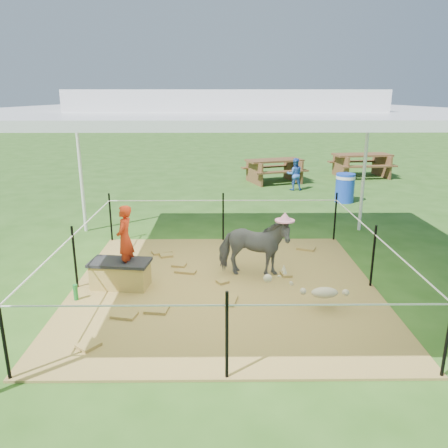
{
  "coord_description": "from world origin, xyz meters",
  "views": [
    {
      "loc": [
        -0.07,
        -6.16,
        2.84
      ],
      "look_at": [
        0.0,
        0.6,
        0.85
      ],
      "focal_mm": 35.0,
      "sensor_mm": 36.0,
      "label": 1
    }
  ],
  "objects_px": {
    "woman": "(124,232)",
    "trash_barrel": "(345,188)",
    "foal": "(325,291)",
    "picnic_table_far": "(361,165)",
    "distant_person": "(295,174)",
    "picnic_table_near": "(274,171)",
    "green_bottle": "(76,292)",
    "pony": "(253,248)",
    "straw_bale": "(121,275)"
  },
  "relations": [
    {
      "from": "woman",
      "to": "trash_barrel",
      "type": "height_order",
      "value": "woman"
    },
    {
      "from": "foal",
      "to": "picnic_table_far",
      "type": "height_order",
      "value": "picnic_table_far"
    },
    {
      "from": "foal",
      "to": "distant_person",
      "type": "relative_size",
      "value": 0.95
    },
    {
      "from": "foal",
      "to": "trash_barrel",
      "type": "relative_size",
      "value": 1.19
    },
    {
      "from": "trash_barrel",
      "to": "picnic_table_near",
      "type": "xyz_separation_m",
      "value": [
        -1.61,
        2.9,
        -0.01
      ]
    },
    {
      "from": "green_bottle",
      "to": "foal",
      "type": "relative_size",
      "value": 0.24
    },
    {
      "from": "woman",
      "to": "distant_person",
      "type": "bearing_deg",
      "value": 159.63
    },
    {
      "from": "picnic_table_near",
      "to": "distant_person",
      "type": "relative_size",
      "value": 1.88
    },
    {
      "from": "green_bottle",
      "to": "distant_person",
      "type": "distance_m",
      "value": 8.87
    },
    {
      "from": "green_bottle",
      "to": "pony",
      "type": "xyz_separation_m",
      "value": [
        2.6,
        0.83,
        0.37
      ]
    },
    {
      "from": "pony",
      "to": "picnic_table_near",
      "type": "distance_m",
      "value": 8.25
    },
    {
      "from": "straw_bale",
      "to": "trash_barrel",
      "type": "height_order",
      "value": "trash_barrel"
    },
    {
      "from": "green_bottle",
      "to": "trash_barrel",
      "type": "relative_size",
      "value": 0.29
    },
    {
      "from": "woman",
      "to": "picnic_table_far",
      "type": "height_order",
      "value": "woman"
    },
    {
      "from": "foal",
      "to": "picnic_table_far",
      "type": "xyz_separation_m",
      "value": [
        3.7,
        10.25,
        0.12
      ]
    },
    {
      "from": "woman",
      "to": "picnic_table_near",
      "type": "xyz_separation_m",
      "value": [
        3.26,
        8.53,
        -0.51
      ]
    },
    {
      "from": "picnic_table_near",
      "to": "picnic_table_far",
      "type": "relative_size",
      "value": 0.93
    },
    {
      "from": "trash_barrel",
      "to": "picnic_table_far",
      "type": "xyz_separation_m",
      "value": [
        1.67,
        3.89,
        0.02
      ]
    },
    {
      "from": "woman",
      "to": "green_bottle",
      "type": "relative_size",
      "value": 4.32
    },
    {
      "from": "foal",
      "to": "distant_person",
      "type": "xyz_separation_m",
      "value": [
        0.91,
        7.99,
        0.21
      ]
    },
    {
      "from": "green_bottle",
      "to": "distant_person",
      "type": "bearing_deg",
      "value": 60.25
    },
    {
      "from": "foal",
      "to": "trash_barrel",
      "type": "distance_m",
      "value": 6.69
    },
    {
      "from": "straw_bale",
      "to": "green_bottle",
      "type": "distance_m",
      "value": 0.71
    },
    {
      "from": "straw_bale",
      "to": "picnic_table_far",
      "type": "bearing_deg",
      "value": 55.07
    },
    {
      "from": "pony",
      "to": "trash_barrel",
      "type": "height_order",
      "value": "pony"
    },
    {
      "from": "picnic_table_near",
      "to": "picnic_table_far",
      "type": "distance_m",
      "value": 3.42
    },
    {
      "from": "trash_barrel",
      "to": "distant_person",
      "type": "distance_m",
      "value": 1.97
    },
    {
      "from": "pony",
      "to": "trash_barrel",
      "type": "distance_m",
      "value": 6.0
    },
    {
      "from": "green_bottle",
      "to": "distant_person",
      "type": "height_order",
      "value": "distant_person"
    },
    {
      "from": "pony",
      "to": "green_bottle",
      "type": "bearing_deg",
      "value": 118.01
    },
    {
      "from": "straw_bale",
      "to": "picnic_table_far",
      "type": "distance_m",
      "value": 11.6
    },
    {
      "from": "straw_bale",
      "to": "picnic_table_near",
      "type": "relative_size",
      "value": 0.45
    },
    {
      "from": "straw_bale",
      "to": "picnic_table_near",
      "type": "xyz_separation_m",
      "value": [
        3.36,
        8.53,
        0.17
      ]
    },
    {
      "from": "pony",
      "to": "distant_person",
      "type": "distance_m",
      "value": 7.09
    },
    {
      "from": "pony",
      "to": "trash_barrel",
      "type": "bearing_deg",
      "value": -18.89
    },
    {
      "from": "picnic_table_far",
      "to": "distant_person",
      "type": "height_order",
      "value": "distant_person"
    },
    {
      "from": "green_bottle",
      "to": "foal",
      "type": "xyz_separation_m",
      "value": [
        3.49,
        -0.29,
        0.15
      ]
    },
    {
      "from": "woman",
      "to": "trash_barrel",
      "type": "bearing_deg",
      "value": 146.08
    },
    {
      "from": "trash_barrel",
      "to": "picnic_table_near",
      "type": "relative_size",
      "value": 0.42
    },
    {
      "from": "woman",
      "to": "pony",
      "type": "relative_size",
      "value": 0.87
    },
    {
      "from": "picnic_table_near",
      "to": "foal",
      "type": "bearing_deg",
      "value": -111.6
    },
    {
      "from": "woman",
      "to": "green_bottle",
      "type": "height_order",
      "value": "woman"
    },
    {
      "from": "picnic_table_far",
      "to": "distant_person",
      "type": "distance_m",
      "value": 3.6
    },
    {
      "from": "woman",
      "to": "foal",
      "type": "bearing_deg",
      "value": 82.29
    },
    {
      "from": "woman",
      "to": "picnic_table_near",
      "type": "relative_size",
      "value": 0.54
    },
    {
      "from": "green_bottle",
      "to": "picnic_table_near",
      "type": "height_order",
      "value": "picnic_table_near"
    },
    {
      "from": "straw_bale",
      "to": "distant_person",
      "type": "bearing_deg",
      "value": 62.03
    },
    {
      "from": "straw_bale",
      "to": "pony",
      "type": "relative_size",
      "value": 0.72
    },
    {
      "from": "woman",
      "to": "foal",
      "type": "xyz_separation_m",
      "value": [
        2.84,
        -0.74,
        -0.61
      ]
    },
    {
      "from": "picnic_table_near",
      "to": "distant_person",
      "type": "height_order",
      "value": "distant_person"
    }
  ]
}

